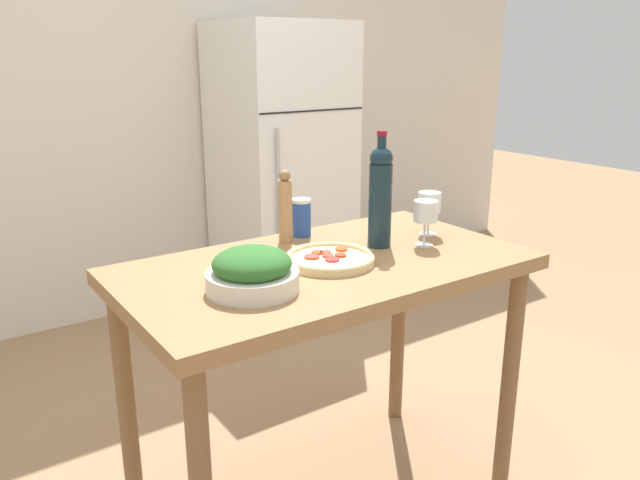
{
  "coord_description": "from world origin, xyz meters",
  "views": [
    {
      "loc": [
        -1.04,
        -1.48,
        1.5
      ],
      "look_at": [
        0.0,
        0.03,
        0.95
      ],
      "focal_mm": 35.0,
      "sensor_mm": 36.0,
      "label": 1
    }
  ],
  "objects_px": {
    "wine_glass_far": "(429,204)",
    "refrigerator": "(281,169)",
    "homemade_pizza": "(329,259)",
    "pepper_mill": "(285,208)",
    "salt_canister": "(302,217)",
    "wine_glass_near": "(425,213)",
    "wine_bottle": "(380,194)",
    "salad_bowl": "(252,272)"
  },
  "relations": [
    {
      "from": "wine_bottle",
      "to": "wine_glass_far",
      "type": "height_order",
      "value": "wine_bottle"
    },
    {
      "from": "homemade_pizza",
      "to": "salt_canister",
      "type": "distance_m",
      "value": 0.31
    },
    {
      "from": "pepper_mill",
      "to": "salad_bowl",
      "type": "xyz_separation_m",
      "value": [
        -0.31,
        -0.33,
        -0.07
      ]
    },
    {
      "from": "wine_bottle",
      "to": "salad_bowl",
      "type": "xyz_separation_m",
      "value": [
        -0.54,
        -0.12,
        -0.12
      ]
    },
    {
      "from": "wine_glass_near",
      "to": "refrigerator",
      "type": "bearing_deg",
      "value": 74.12
    },
    {
      "from": "wine_bottle",
      "to": "salt_canister",
      "type": "bearing_deg",
      "value": 120.68
    },
    {
      "from": "salad_bowl",
      "to": "salt_canister",
      "type": "xyz_separation_m",
      "value": [
        0.39,
        0.36,
        0.01
      ]
    },
    {
      "from": "wine_glass_near",
      "to": "pepper_mill",
      "type": "xyz_separation_m",
      "value": [
        -0.36,
        0.29,
        0.01
      ]
    },
    {
      "from": "refrigerator",
      "to": "homemade_pizza",
      "type": "height_order",
      "value": "refrigerator"
    },
    {
      "from": "wine_glass_far",
      "to": "refrigerator",
      "type": "bearing_deg",
      "value": 76.6
    },
    {
      "from": "wine_glass_near",
      "to": "homemade_pizza",
      "type": "xyz_separation_m",
      "value": [
        -0.37,
        0.03,
        -0.09
      ]
    },
    {
      "from": "wine_glass_far",
      "to": "salt_canister",
      "type": "relative_size",
      "value": 1.15
    },
    {
      "from": "refrigerator",
      "to": "salad_bowl",
      "type": "distance_m",
      "value": 2.12
    },
    {
      "from": "wine_glass_far",
      "to": "homemade_pizza",
      "type": "bearing_deg",
      "value": -173.05
    },
    {
      "from": "wine_bottle",
      "to": "homemade_pizza",
      "type": "height_order",
      "value": "wine_bottle"
    },
    {
      "from": "salad_bowl",
      "to": "homemade_pizza",
      "type": "distance_m",
      "value": 0.31
    },
    {
      "from": "wine_bottle",
      "to": "salad_bowl",
      "type": "height_order",
      "value": "wine_bottle"
    },
    {
      "from": "wine_glass_near",
      "to": "salad_bowl",
      "type": "relative_size",
      "value": 0.61
    },
    {
      "from": "pepper_mill",
      "to": "refrigerator",
      "type": "bearing_deg",
      "value": 59.44
    },
    {
      "from": "salad_bowl",
      "to": "homemade_pizza",
      "type": "height_order",
      "value": "salad_bowl"
    },
    {
      "from": "wine_glass_near",
      "to": "homemade_pizza",
      "type": "relative_size",
      "value": 0.55
    },
    {
      "from": "homemade_pizza",
      "to": "wine_bottle",
      "type": "bearing_deg",
      "value": 11.78
    },
    {
      "from": "refrigerator",
      "to": "pepper_mill",
      "type": "relative_size",
      "value": 6.77
    },
    {
      "from": "refrigerator",
      "to": "pepper_mill",
      "type": "bearing_deg",
      "value": -120.56
    },
    {
      "from": "wine_glass_far",
      "to": "wine_glass_near",
      "type": "bearing_deg",
      "value": -139.36
    },
    {
      "from": "pepper_mill",
      "to": "salt_canister",
      "type": "distance_m",
      "value": 0.1
    },
    {
      "from": "salt_canister",
      "to": "salad_bowl",
      "type": "bearing_deg",
      "value": -137.21
    },
    {
      "from": "wine_glass_near",
      "to": "pepper_mill",
      "type": "relative_size",
      "value": 0.61
    },
    {
      "from": "pepper_mill",
      "to": "salt_canister",
      "type": "bearing_deg",
      "value": 20.18
    },
    {
      "from": "wine_glass_near",
      "to": "salt_canister",
      "type": "xyz_separation_m",
      "value": [
        -0.27,
        0.32,
        -0.04
      ]
    },
    {
      "from": "wine_bottle",
      "to": "wine_glass_near",
      "type": "height_order",
      "value": "wine_bottle"
    },
    {
      "from": "wine_glass_near",
      "to": "pepper_mill",
      "type": "height_order",
      "value": "pepper_mill"
    },
    {
      "from": "homemade_pizza",
      "to": "salt_canister",
      "type": "relative_size",
      "value": 2.07
    },
    {
      "from": "wine_glass_near",
      "to": "salt_canister",
      "type": "bearing_deg",
      "value": 130.05
    },
    {
      "from": "wine_bottle",
      "to": "homemade_pizza",
      "type": "distance_m",
      "value": 0.29
    },
    {
      "from": "wine_glass_far",
      "to": "pepper_mill",
      "type": "xyz_separation_m",
      "value": [
        -0.46,
        0.21,
        0.01
      ]
    },
    {
      "from": "wine_glass_far",
      "to": "salt_canister",
      "type": "xyz_separation_m",
      "value": [
        -0.37,
        0.24,
        -0.04
      ]
    },
    {
      "from": "wine_bottle",
      "to": "pepper_mill",
      "type": "xyz_separation_m",
      "value": [
        -0.23,
        0.21,
        -0.06
      ]
    },
    {
      "from": "wine_bottle",
      "to": "salad_bowl",
      "type": "distance_m",
      "value": 0.57
    },
    {
      "from": "pepper_mill",
      "to": "homemade_pizza",
      "type": "xyz_separation_m",
      "value": [
        -0.01,
        -0.26,
        -0.11
      ]
    },
    {
      "from": "wine_glass_far",
      "to": "salt_canister",
      "type": "distance_m",
      "value": 0.45
    },
    {
      "from": "wine_glass_near",
      "to": "pepper_mill",
      "type": "bearing_deg",
      "value": 140.6
    }
  ]
}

